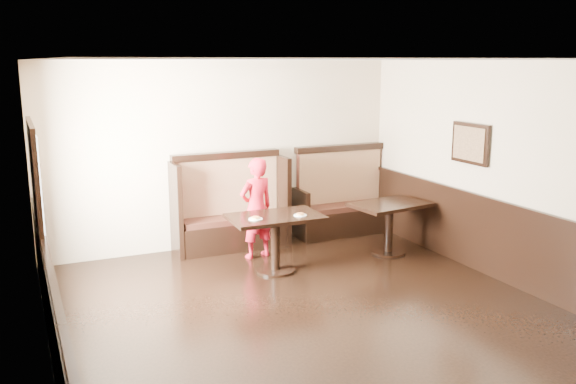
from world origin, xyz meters
TOP-DOWN VIEW (x-y plane):
  - ground at (0.00, 0.00)m, footprint 7.00×7.00m
  - room_shell at (-0.30, 0.28)m, footprint 7.00×7.00m
  - booth_main at (0.00, 3.30)m, footprint 1.75×0.72m
  - booth_neighbor at (1.95, 3.29)m, footprint 1.65×0.72m
  - table_main at (0.19, 2.01)m, footprint 1.24×0.79m
  - table_neighbor at (2.03, 2.06)m, footprint 1.18×0.85m
  - child at (0.19, 2.69)m, footprint 0.59×0.44m
  - pizza_plate_left at (-0.12, 1.93)m, footprint 0.19×0.19m
  - pizza_plate_right at (0.49, 1.86)m, footprint 0.18×0.18m

SIDE VIEW (x-z plane):
  - ground at x=0.00m, z-range 0.00..0.00m
  - booth_neighbor at x=1.95m, z-range -0.24..1.21m
  - booth_main at x=0.00m, z-range -0.20..1.25m
  - table_neighbor at x=2.03m, z-range 0.19..0.95m
  - table_main at x=0.19m, z-range 0.21..0.99m
  - room_shell at x=-0.30m, z-range -2.83..4.17m
  - child at x=0.19m, z-range 0.00..1.46m
  - pizza_plate_right at x=0.49m, z-range 0.78..0.81m
  - pizza_plate_left at x=-0.12m, z-range 0.78..0.81m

